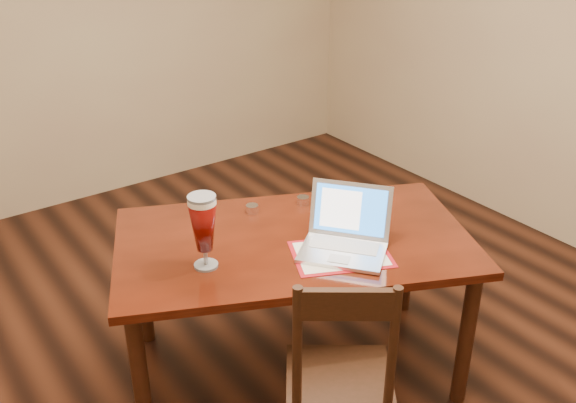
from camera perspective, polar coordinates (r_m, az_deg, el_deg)
ground at (r=3.33m, az=0.05°, el=-14.64°), size 5.00×5.00×0.00m
room_shell at (r=2.54m, az=0.07°, el=16.78°), size 4.51×5.01×2.71m
dining_table at (r=2.93m, az=0.37°, el=-4.64°), size 1.82×1.48×1.08m
dining_chair at (r=2.59m, az=4.64°, el=-15.60°), size 0.57×0.56×0.98m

